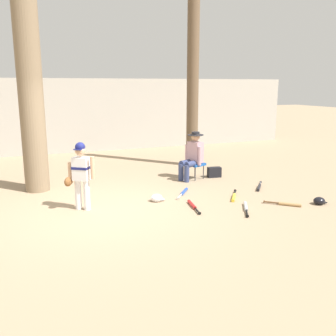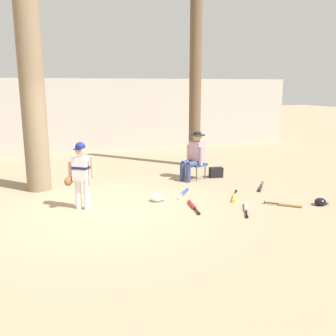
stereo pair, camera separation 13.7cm
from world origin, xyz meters
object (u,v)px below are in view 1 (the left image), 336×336
object	(u,v)px
bat_wood_tan	(287,204)
bat_aluminum_silver	(246,207)
tree_near_player	(29,69)
handbag_beside_stool	(214,172)
folding_stool	(195,165)
bat_red_barrel	(193,205)
seated_spectator	(193,154)
young_ballplayer	(80,172)
bat_blue_youth	(183,192)
tree_behind_spectator	(193,85)
bat_yellow_trainer	(234,197)
batting_helmet_black	(319,201)
bat_black_composite	(259,187)
batting_helmet_white	(157,198)

from	to	relation	value
bat_wood_tan	bat_aluminum_silver	distance (m)	0.88
tree_near_player	handbag_beside_stool	size ratio (longest dim) A/B	18.45
folding_stool	bat_red_barrel	distance (m)	2.33
seated_spectator	bat_wood_tan	world-z (taller)	seated_spectator
young_ballplayer	seated_spectator	bearing A→B (deg)	24.28
bat_blue_youth	bat_aluminum_silver	distance (m)	1.57
bat_wood_tan	tree_behind_spectator	bearing A→B (deg)	91.21
young_ballplayer	bat_yellow_trainer	size ratio (longest dim) A/B	1.92
bat_yellow_trainer	batting_helmet_black	bearing A→B (deg)	-36.21
seated_spectator	handbag_beside_stool	bearing A→B (deg)	0.19
tree_near_player	seated_spectator	world-z (taller)	tree_near_player
bat_black_composite	bat_red_barrel	distance (m)	2.12
tree_behind_spectator	batting_helmet_black	distance (m)	5.00
tree_near_player	bat_yellow_trainer	bearing A→B (deg)	-30.15
bat_wood_tan	bat_blue_youth	xyz separation A→B (m)	(-1.56, 1.53, 0.00)
batting_helmet_white	batting_helmet_black	distance (m)	3.27
bat_yellow_trainer	bat_blue_youth	size ratio (longest dim) A/B	1.06
seated_spectator	tree_near_player	bearing A→B (deg)	173.81
young_ballplayer	batting_helmet_black	size ratio (longest dim) A/B	4.66
bat_black_composite	batting_helmet_black	size ratio (longest dim) A/B	2.28
batting_helmet_white	bat_black_composite	bearing A→B (deg)	0.94
handbag_beside_stool	bat_aluminum_silver	bearing A→B (deg)	-105.24
handbag_beside_stool	young_ballplayer	bearing A→B (deg)	-159.54
seated_spectator	bat_red_barrel	xyz separation A→B (m)	(-0.95, -2.02, -0.61)
handbag_beside_stool	bat_blue_youth	bearing A→B (deg)	-141.23
seated_spectator	bat_wood_tan	size ratio (longest dim) A/B	2.09
folding_stool	bat_blue_youth	bearing A→B (deg)	-126.37
folding_stool	bat_blue_youth	world-z (taller)	folding_stool
bat_yellow_trainer	bat_aluminum_silver	xyz separation A→B (m)	(-0.16, -0.70, 0.00)
young_ballplayer	bat_wood_tan	size ratio (longest dim) A/B	2.27
bat_yellow_trainer	batting_helmet_white	world-z (taller)	batting_helmet_white
handbag_beside_stool	batting_helmet_white	bearing A→B (deg)	-146.36
tree_behind_spectator	handbag_beside_stool	distance (m)	2.72
young_ballplayer	batting_helmet_white	distance (m)	1.65
tree_near_player	handbag_beside_stool	world-z (taller)	tree_near_player
bat_yellow_trainer	seated_spectator	bearing A→B (deg)	93.45
tree_behind_spectator	bat_yellow_trainer	world-z (taller)	tree_behind_spectator
folding_stool	bat_red_barrel	bearing A→B (deg)	-117.04
bat_blue_youth	batting_helmet_black	bearing A→B (deg)	-37.59
young_ballplayer	bat_red_barrel	xyz separation A→B (m)	(2.03, -0.67, -0.71)
young_ballplayer	bat_aluminum_silver	size ratio (longest dim) A/B	1.77
seated_spectator	handbag_beside_stool	xyz separation A→B (m)	(0.63, 0.00, -0.51)
seated_spectator	bat_aluminum_silver	size ratio (longest dim) A/B	1.63
young_ballplayer	batting_helmet_black	distance (m)	4.75
tree_near_player	bat_wood_tan	distance (m)	6.05
folding_stool	bat_yellow_trainer	xyz separation A→B (m)	(0.02, -1.84, -0.33)
bat_black_composite	bat_yellow_trainer	xyz separation A→B (m)	(-0.95, -0.45, 0.00)
bat_aluminum_silver	batting_helmet_white	xyz separation A→B (m)	(-1.43, 1.11, 0.04)
tree_near_player	bat_black_composite	bearing A→B (deg)	-20.32
seated_spectator	batting_helmet_white	xyz separation A→B (m)	(-1.48, -1.40, -0.57)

